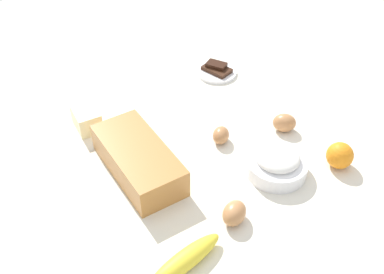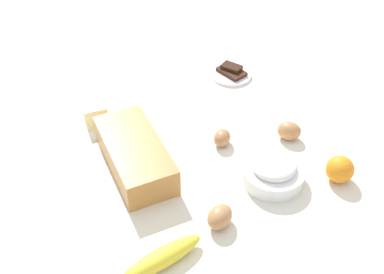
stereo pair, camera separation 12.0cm
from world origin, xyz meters
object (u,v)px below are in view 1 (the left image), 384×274
at_px(loaf_pan, 138,159).
at_px(egg_loose, 284,123).
at_px(egg_beside_bowl, 234,213).
at_px(butter_block, 87,119).
at_px(flour_bowl, 277,163).
at_px(egg_near_butter, 221,135).
at_px(orange_fruit, 340,155).
at_px(chocolate_plate, 217,71).
at_px(banana, 185,260).

height_order(loaf_pan, egg_loose, loaf_pan).
bearing_deg(loaf_pan, egg_beside_bowl, -156.67).
relative_size(egg_beside_bowl, egg_loose, 1.06).
xyz_separation_m(butter_block, egg_beside_bowl, (-0.49, -0.13, -0.00)).
height_order(flour_bowl, egg_near_butter, flour_bowl).
relative_size(egg_near_butter, egg_beside_bowl, 0.83).
bearing_deg(orange_fruit, egg_near_butter, 37.74).
distance_m(egg_near_butter, egg_loose, 0.18).
bearing_deg(butter_block, egg_loose, -126.23).
height_order(flour_bowl, chocolate_plate, flour_bowl).
distance_m(loaf_pan, egg_beside_bowl, 0.28).
height_order(banana, egg_loose, egg_loose).
bearing_deg(flour_bowl, butter_block, 35.85).
bearing_deg(chocolate_plate, flour_bowl, 161.28).
relative_size(flour_bowl, egg_loose, 2.41).
bearing_deg(loaf_pan, chocolate_plate, -57.78).
bearing_deg(chocolate_plate, banana, 137.50).
bearing_deg(flour_bowl, orange_fruit, -116.86).
height_order(butter_block, egg_near_butter, butter_block).
xyz_separation_m(flour_bowl, butter_block, (0.43, 0.31, -0.00)).
xyz_separation_m(flour_bowl, banana, (-0.09, 0.34, -0.01)).
distance_m(orange_fruit, egg_near_butter, 0.31).
relative_size(loaf_pan, banana, 1.51).
bearing_deg(flour_bowl, loaf_pan, 54.67).
height_order(egg_beside_bowl, egg_loose, same).
xyz_separation_m(orange_fruit, chocolate_plate, (0.52, -0.00, -0.02)).
height_order(loaf_pan, egg_near_butter, loaf_pan).
bearing_deg(egg_beside_bowl, flour_bowl, -72.00).
relative_size(flour_bowl, butter_block, 1.72).
bearing_deg(egg_beside_bowl, banana, 102.44).
bearing_deg(orange_fruit, butter_block, 42.15).
bearing_deg(chocolate_plate, orange_fruit, 179.55).
bearing_deg(banana, egg_near_butter, -48.36).
distance_m(butter_block, egg_beside_bowl, 0.51).
xyz_separation_m(banana, egg_beside_bowl, (0.03, -0.16, 0.01)).
height_order(flour_bowl, banana, flour_bowl).
distance_m(banana, egg_near_butter, 0.40).
relative_size(butter_block, chocolate_plate, 0.69).
relative_size(flour_bowl, banana, 0.82).
height_order(loaf_pan, egg_beside_bowl, loaf_pan).
bearing_deg(egg_loose, egg_beside_bowl, 118.17).
xyz_separation_m(egg_near_butter, egg_loose, (-0.06, -0.17, 0.00)).
bearing_deg(egg_beside_bowl, egg_near_butter, -31.41).
bearing_deg(egg_near_butter, egg_beside_bowl, 148.59).
xyz_separation_m(flour_bowl, chocolate_plate, (0.44, -0.15, -0.02)).
relative_size(loaf_pan, butter_block, 3.18).
relative_size(orange_fruit, egg_loose, 1.06).
height_order(flour_bowl, egg_loose, flour_bowl).
distance_m(loaf_pan, egg_loose, 0.42).
bearing_deg(orange_fruit, flour_bowl, 63.14).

